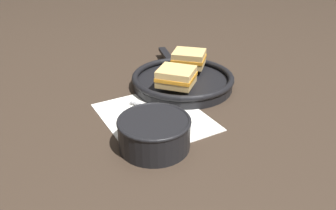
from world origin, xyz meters
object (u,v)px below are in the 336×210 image
object	(u,v)px
spoon	(168,113)
sandwich_near_right	(176,77)
skillet	(183,80)
soup_bowl	(154,131)
sandwich_near_left	(189,58)

from	to	relation	value
spoon	sandwich_near_right	xyz separation A→B (m)	(-0.06, 0.08, 0.06)
sandwich_near_right	skillet	bearing A→B (deg)	123.52
soup_bowl	spoon	world-z (taller)	soup_bowl
skillet	sandwich_near_left	xyz separation A→B (m)	(-0.04, 0.06, 0.04)
sandwich_near_left	soup_bowl	bearing A→B (deg)	-54.81
soup_bowl	spoon	size ratio (longest dim) A/B	0.96
soup_bowl	sandwich_near_right	size ratio (longest dim) A/B	1.22
skillet	sandwich_near_left	distance (m)	0.09
sandwich_near_right	sandwich_near_left	bearing A→B (deg)	122.72
spoon	sandwich_near_right	world-z (taller)	sandwich_near_right
soup_bowl	skillet	xyz separation A→B (m)	(-0.19, 0.26, -0.02)
spoon	sandwich_near_left	distance (m)	0.26
soup_bowl	sandwich_near_left	world-z (taller)	sandwich_near_left
skillet	sandwich_near_right	world-z (taller)	sandwich_near_right
soup_bowl	skillet	bearing A→B (deg)	125.96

